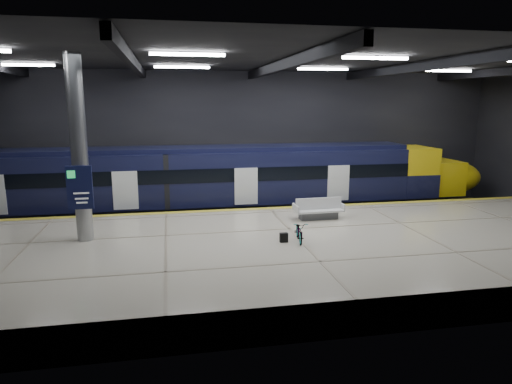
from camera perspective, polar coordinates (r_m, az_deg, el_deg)
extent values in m
plane|color=black|center=(20.21, 3.35, -6.85)|extent=(30.00, 30.00, 0.00)
cube|color=black|center=(27.13, -0.71, 6.43)|extent=(30.00, 0.10, 8.00)
cube|color=black|center=(11.86, 13.08, -0.07)|extent=(30.00, 0.10, 8.00)
cube|color=black|center=(19.30, 3.63, 16.36)|extent=(30.00, 16.00, 0.10)
cube|color=black|center=(18.72, -15.16, 15.40)|extent=(0.25, 16.00, 0.40)
cube|color=black|center=(19.28, 3.62, 15.62)|extent=(0.25, 16.00, 0.40)
cube|color=black|center=(21.56, 19.79, 14.54)|extent=(0.25, 16.00, 0.40)
cube|color=white|center=(16.71, -8.54, 16.65)|extent=(2.60, 0.18, 0.10)
cube|color=white|center=(18.41, 14.71, 15.91)|extent=(2.60, 0.18, 0.10)
cube|color=white|center=(23.51, -27.07, 13.98)|extent=(2.60, 0.18, 0.10)
cube|color=white|center=(22.69, -9.22, 15.17)|extent=(2.60, 0.18, 0.10)
cube|color=white|center=(23.97, 8.36, 14.97)|extent=(2.60, 0.18, 0.10)
cube|color=white|center=(27.06, 22.93, 13.79)|extent=(2.60, 0.18, 0.10)
cube|color=#B8AE9C|center=(17.75, 5.37, -7.60)|extent=(30.00, 11.00, 1.10)
cube|color=gold|center=(22.49, 1.67, -2.04)|extent=(30.00, 0.40, 0.01)
cube|color=gray|center=(24.66, 0.63, -3.30)|extent=(30.00, 0.08, 0.16)
cube|color=gray|center=(26.03, 0.00, -2.52)|extent=(30.00, 0.08, 0.16)
cube|color=black|center=(24.80, -8.64, -2.23)|extent=(24.00, 2.58, 0.80)
cube|color=black|center=(24.45, -8.76, 1.82)|extent=(24.00, 2.80, 2.75)
cube|color=black|center=(24.25, -8.87, 5.30)|extent=(24.00, 2.30, 0.24)
cube|color=black|center=(23.01, -8.64, 1.93)|extent=(24.00, 0.04, 0.70)
cube|color=white|center=(23.41, -1.25, 0.73)|extent=(1.20, 0.05, 1.90)
cube|color=yellow|center=(28.08, 18.81, 2.56)|extent=(2.00, 2.80, 2.75)
ellipsoid|color=yellow|center=(29.52, 23.14, 1.71)|extent=(3.60, 2.52, 1.90)
cube|color=black|center=(28.21, 19.36, 2.92)|extent=(1.60, 2.38, 0.80)
cube|color=#595B60|center=(20.65, 7.79, -2.91)|extent=(1.71, 0.57, 0.32)
cube|color=silver|center=(20.59, 7.81, -2.25)|extent=(2.14, 0.95, 0.08)
cube|color=silver|center=(20.52, 7.83, -1.45)|extent=(2.12, 0.14, 0.53)
cube|color=silver|center=(20.23, 4.99, -2.06)|extent=(0.09, 0.90, 0.32)
cube|color=silver|center=(20.94, 10.55, -1.75)|extent=(0.09, 0.90, 0.32)
imported|color=#99999E|center=(17.25, 5.44, -4.89)|extent=(0.74, 1.54, 0.78)
cube|color=black|center=(17.16, 3.49, -5.70)|extent=(0.30, 0.19, 0.35)
cylinder|color=#9EA0A5|center=(17.99, -21.24, 5.00)|extent=(0.60, 0.60, 6.90)
cube|color=#0F1439|center=(17.76, -21.17, 0.53)|extent=(0.90, 0.12, 1.60)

